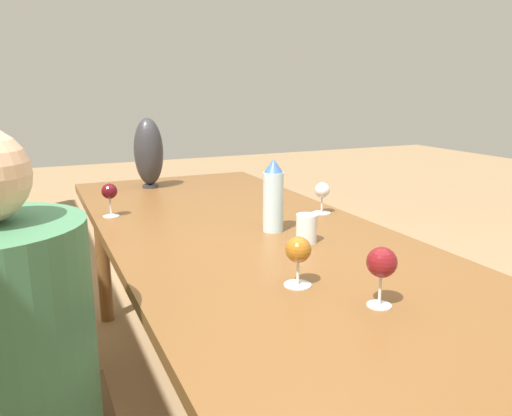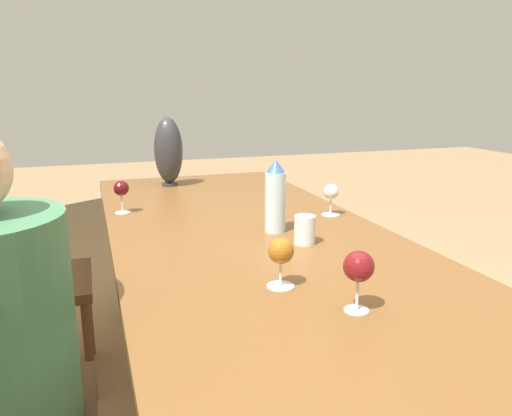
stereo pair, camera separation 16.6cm
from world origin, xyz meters
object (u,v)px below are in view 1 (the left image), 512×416
at_px(wine_glass_1, 322,192).
at_px(person_near, 15,381).
at_px(water_bottle, 273,197).
at_px(wine_glass_2, 110,193).
at_px(wine_glass_3, 298,252).
at_px(wine_glass_0, 382,264).
at_px(vase, 149,152).
at_px(water_tumbler, 306,228).

bearing_deg(wine_glass_1, person_near, 117.02).
distance_m(water_bottle, wine_glass_2, 0.66).
relative_size(water_bottle, wine_glass_3, 1.97).
distance_m(wine_glass_0, wine_glass_3, 0.22).
bearing_deg(wine_glass_3, water_bottle, -19.08).
relative_size(vase, wine_glass_3, 2.68).
bearing_deg(wine_glass_0, water_tumbler, -10.44).
bearing_deg(water_tumbler, wine_glass_1, -39.05).
xyz_separation_m(water_tumbler, wine_glass_0, (-0.49, 0.09, 0.06)).
xyz_separation_m(water_tumbler, wine_glass_3, (-0.31, 0.20, 0.04)).
relative_size(water_bottle, vase, 0.74).
bearing_deg(wine_glass_2, water_bottle, -132.12).
relative_size(vase, wine_glass_0, 2.43).
relative_size(water_bottle, wine_glass_1, 2.04).
bearing_deg(wine_glass_3, wine_glass_0, -148.89).
relative_size(wine_glass_0, person_near, 0.12).
xyz_separation_m(wine_glass_2, person_near, (-0.87, 0.34, -0.22)).
bearing_deg(wine_glass_3, vase, 2.26).
height_order(water_tumbler, wine_glass_0, wine_glass_0).
bearing_deg(wine_glass_1, wine_glass_3, 143.65).
xyz_separation_m(water_tumbler, wine_glass_1, (0.31, -0.25, 0.04)).
relative_size(water_bottle, wine_glass_2, 1.94).
height_order(water_tumbler, wine_glass_3, wine_glass_3).
bearing_deg(wine_glass_0, wine_glass_2, 21.78).
bearing_deg(wine_glass_1, water_tumbler, 140.95).
height_order(wine_glass_3, person_near, person_near).
bearing_deg(wine_glass_1, vase, 32.29).
relative_size(water_bottle, water_tumbler, 2.74).
relative_size(water_bottle, wine_glass_0, 1.79).
height_order(wine_glass_0, wine_glass_2, wine_glass_0).
bearing_deg(vase, wine_glass_2, 151.94).
xyz_separation_m(wine_glass_1, person_near, (-0.57, 1.12, -0.21)).
distance_m(wine_glass_1, person_near, 1.27).
bearing_deg(wine_glass_1, wine_glass_0, 157.02).
relative_size(wine_glass_0, wine_glass_2, 1.08).
bearing_deg(wine_glass_2, wine_glass_0, -158.22).
relative_size(water_tumbler, wine_glass_3, 0.72).
relative_size(wine_glass_3, person_near, 0.11).
distance_m(wine_glass_1, wine_glass_2, 0.83).
bearing_deg(wine_glass_0, wine_glass_3, 31.11).
bearing_deg(water_tumbler, wine_glass_3, 146.53).
distance_m(wine_glass_0, wine_glass_2, 1.18).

